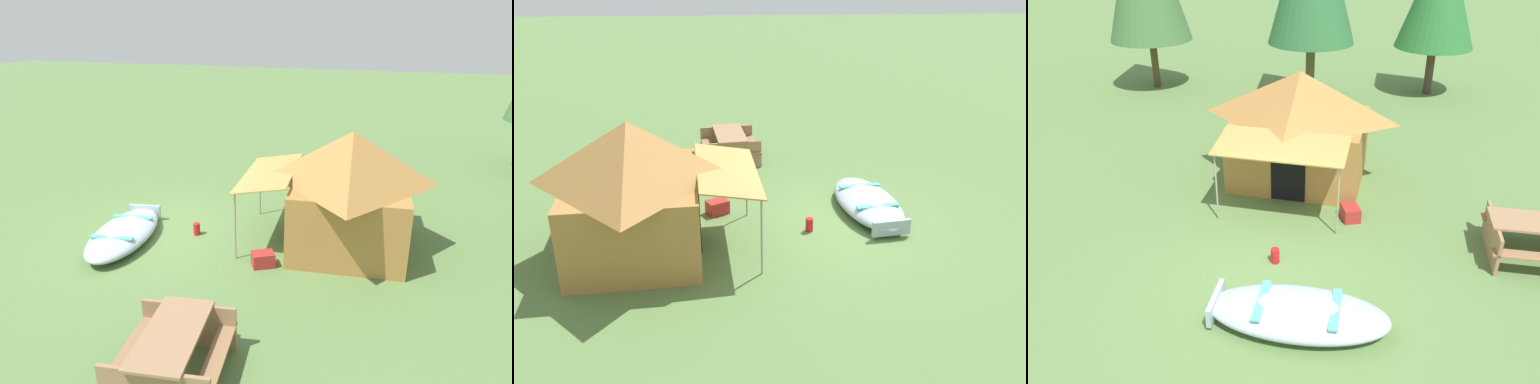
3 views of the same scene
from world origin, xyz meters
The scene contains 6 objects.
ground_plane centered at (0.00, 0.00, 0.00)m, with size 80.00×80.00×0.00m, color #597B41.
beached_rowboat centered at (0.74, -0.80, 0.22)m, with size 3.02×1.67×0.43m.
canvas_cabin_tent centered at (-0.72, 4.06, 1.36)m, with size 3.42×3.91×2.61m.
picnic_table centered at (4.33, 2.30, 0.48)m, with size 1.87×1.71×0.78m.
cooler_box centered at (0.86, 2.57, 0.15)m, with size 0.45×0.34×0.30m, color #AE2928.
fuel_can centered at (-0.12, 0.63, 0.14)m, with size 0.16×0.16×0.29m, color red.
Camera 2 is at (-10.73, 2.08, 5.51)m, focal length 40.13 mm.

